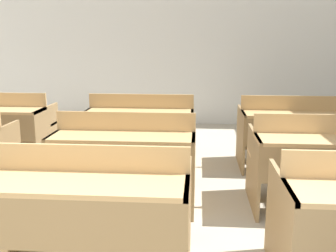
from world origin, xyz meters
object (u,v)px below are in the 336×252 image
(bench_second_center, at_px, (125,155))
(bench_second_right, at_px, (325,158))
(bench_third_center, at_px, (141,126))
(bench_third_right, at_px, (295,129))
(bench_front_center, at_px, (89,206))

(bench_second_center, height_order, bench_second_right, same)
(bench_second_right, xyz_separation_m, bench_third_center, (-1.74, 1.13, 0.00))
(bench_third_center, distance_m, bench_third_right, 1.75)
(bench_second_center, relative_size, bench_third_right, 1.00)
(bench_front_center, distance_m, bench_second_center, 1.09)
(bench_second_center, distance_m, bench_third_right, 2.06)
(bench_second_right, distance_m, bench_third_center, 2.08)
(bench_second_center, height_order, bench_third_center, same)
(bench_second_right, relative_size, bench_third_center, 1.00)
(bench_front_center, distance_m, bench_third_center, 2.25)
(bench_third_center, bearing_deg, bench_second_right, -32.90)
(bench_third_center, bearing_deg, bench_third_right, -0.33)
(bench_second_center, bearing_deg, bench_second_right, 0.93)
(bench_second_right, xyz_separation_m, bench_third_right, (0.01, 1.12, 0.00))
(bench_front_center, height_order, bench_third_right, same)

